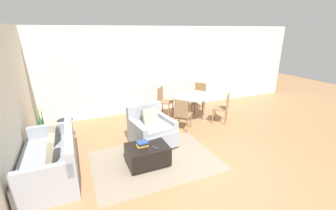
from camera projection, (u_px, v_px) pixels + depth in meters
The scene contains 16 objects.
ground_plane at pixel (206, 172), 4.38m from camera, with size 20.00×20.00×0.00m, color #A3754C.
wall_back at pixel (144, 71), 7.25m from camera, with size 12.00×0.06×2.75m.
wall_left at pixel (7, 105), 3.99m from camera, with size 0.06×12.00×2.75m.
area_rug at pixel (155, 160), 4.78m from camera, with size 2.58×1.86×0.01m.
couch at pixel (52, 161), 4.20m from camera, with size 0.93×1.82×0.94m.
armchair at pixel (152, 131), 5.34m from camera, with size 1.03×1.07×0.92m.
ottoman at pixel (147, 154), 4.59m from camera, with size 0.82×0.63×0.41m.
book_stack at pixel (142, 144), 4.51m from camera, with size 0.23×0.17×0.10m.
tv_remote_primary at pixel (155, 148), 4.45m from camera, with size 0.11×0.16×0.01m.
potted_plant at pixel (43, 135), 5.35m from camera, with size 0.34×0.34×1.17m.
side_table at pixel (66, 126), 5.54m from camera, with size 0.36×0.36×0.54m.
dining_table at pixel (192, 97), 6.84m from camera, with size 1.28×1.28×0.74m.
dining_chair_near_left at pixel (182, 113), 6.04m from camera, with size 0.59×0.59×0.90m.
dining_chair_near_right at pixel (224, 106), 6.56m from camera, with size 0.59×0.59×0.90m.
dining_chair_far_left at pixel (163, 99), 7.23m from camera, with size 0.59×0.59×0.90m.
dining_chair_far_right at pixel (199, 94), 7.74m from camera, with size 0.59×0.59×0.90m.
Camera 1 is at (-2.18, -3.12, 2.65)m, focal length 24.00 mm.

